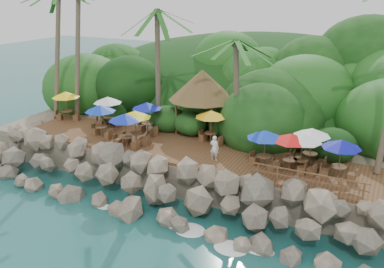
% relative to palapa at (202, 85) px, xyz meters
% --- Properties ---
extents(ground, '(140.00, 140.00, 0.00)m').
position_rel_palapa_xyz_m(ground, '(1.09, -9.80, -5.79)').
color(ground, '#19514F').
rests_on(ground, ground).
extents(land_base, '(32.00, 25.20, 2.10)m').
position_rel_palapa_xyz_m(land_base, '(1.09, 6.20, -4.74)').
color(land_base, gray).
rests_on(land_base, ground).
extents(jungle_hill, '(44.80, 28.00, 15.40)m').
position_rel_palapa_xyz_m(jungle_hill, '(1.09, 13.70, -5.79)').
color(jungle_hill, '#143811').
rests_on(jungle_hill, ground).
extents(seawall, '(29.00, 4.00, 2.30)m').
position_rel_palapa_xyz_m(seawall, '(1.09, -7.80, -4.64)').
color(seawall, gray).
rests_on(seawall, ground).
extents(terrace, '(26.00, 5.00, 0.20)m').
position_rel_palapa_xyz_m(terrace, '(1.09, -3.80, -3.59)').
color(terrace, brown).
rests_on(terrace, land_base).
extents(jungle_foliage, '(44.00, 16.00, 12.00)m').
position_rel_palapa_xyz_m(jungle_foliage, '(1.09, 5.20, -5.79)').
color(jungle_foliage, '#143811').
rests_on(jungle_foliage, ground).
extents(foam_line, '(25.20, 0.80, 0.06)m').
position_rel_palapa_xyz_m(foam_line, '(1.09, -9.50, -5.76)').
color(foam_line, white).
rests_on(foam_line, ground).
extents(palapa, '(4.88, 4.88, 4.60)m').
position_rel_palapa_xyz_m(palapa, '(0.00, 0.00, 0.00)').
color(palapa, brown).
rests_on(palapa, ground).
extents(dining_clusters, '(23.25, 5.38, 2.36)m').
position_rel_palapa_xyz_m(dining_clusters, '(0.87, -3.65, -1.53)').
color(dining_clusters, brown).
rests_on(dining_clusters, terrace).
extents(railing, '(6.10, 0.10, 1.00)m').
position_rel_palapa_xyz_m(railing, '(9.12, -6.15, -2.88)').
color(railing, brown).
rests_on(railing, terrace).
extents(waiter, '(0.62, 0.43, 1.61)m').
position_rel_palapa_xyz_m(waiter, '(3.10, -4.73, -2.69)').
color(waiter, white).
rests_on(waiter, terrace).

